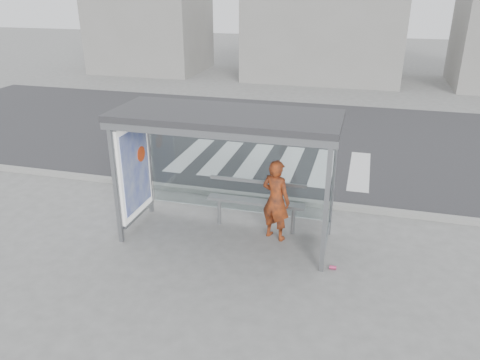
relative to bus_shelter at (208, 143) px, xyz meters
The scene contains 10 objects.
ground 2.02m from the bus_shelter, ahead, with size 80.00×80.00×0.00m, color slate.
road 7.22m from the bus_shelter, 86.94° to the left, with size 30.00×10.00×0.01m, color #2E2E31.
curb 2.72m from the bus_shelter, 78.88° to the left, with size 30.00×0.18×0.12m, color gray.
crosswalk 4.87m from the bus_shelter, 85.22° to the left, with size 5.55×3.00×0.00m.
bus_shelter is the anchor object (origin of this frame).
building_left 20.38m from the bus_shelter, 118.23° to the left, with size 6.00×5.00×6.00m, color gray.
building_center 17.95m from the bus_shelter, 88.81° to the left, with size 8.00×5.00×5.00m, color gray.
person 1.76m from the bus_shelter, ahead, with size 0.62×0.40×1.69m, color #DF4B15.
bench 1.68m from the bus_shelter, 29.50° to the left, with size 2.05×0.28×1.06m.
soda_can 3.29m from the bus_shelter, 14.37° to the right, with size 0.07×0.07×0.13m, color #EE4680.
Camera 1 is at (2.46, -8.00, 4.82)m, focal length 35.00 mm.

